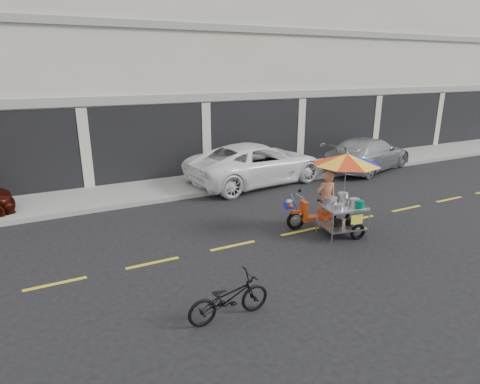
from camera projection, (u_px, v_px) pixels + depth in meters
name	position (u px, v px, depth m)	size (l,w,h in m)	color
ground	(300.00, 231.00, 10.70)	(90.00, 90.00, 0.00)	black
sidewalk	(217.00, 180.00, 15.36)	(45.00, 3.00, 0.15)	gray
shophouse_block	(226.00, 67.00, 19.68)	(36.00, 8.11, 10.40)	beige
centerline	(300.00, 231.00, 10.70)	(42.00, 0.10, 0.01)	gold
white_pickup	(257.00, 163.00, 15.04)	(2.50, 5.41, 1.50)	white
silver_pickup	(368.00, 154.00, 17.02)	(1.93, 4.76, 1.38)	#A3A7AB
near_bicycle	(229.00, 298.00, 6.89)	(0.53, 1.51, 0.79)	black
food_vendor_rig	(338.00, 181.00, 10.29)	(2.19, 2.03, 2.21)	black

